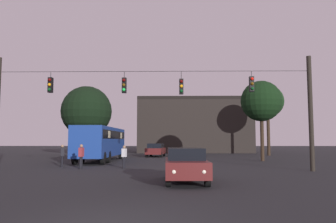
{
  "coord_description": "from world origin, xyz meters",
  "views": [
    {
      "loc": [
        1.34,
        -7.57,
        1.85
      ],
      "look_at": [
        0.99,
        11.31,
        3.49
      ],
      "focal_mm": 35.88,
      "sensor_mm": 36.0,
      "label": 1
    }
  ],
  "objects_px": {
    "city_bus": "(101,140)",
    "car_near_right": "(186,164)",
    "car_far_left": "(156,150)",
    "tree_right_far": "(261,101)",
    "tree_behind_building": "(268,102)",
    "tree_left_silhouette": "(87,111)",
    "pedestrian_crossing_right": "(62,155)",
    "pedestrian_crossing_left": "(81,155)",
    "pedestrian_crossing_center": "(124,156)"
  },
  "relations": [
    {
      "from": "pedestrian_crossing_left",
      "to": "pedestrian_crossing_right",
      "type": "bearing_deg",
      "value": 142.44
    },
    {
      "from": "car_far_left",
      "to": "pedestrian_crossing_center",
      "type": "height_order",
      "value": "pedestrian_crossing_center"
    },
    {
      "from": "car_near_right",
      "to": "tree_right_far",
      "type": "bearing_deg",
      "value": 64.47
    },
    {
      "from": "car_near_right",
      "to": "tree_left_silhouette",
      "type": "bearing_deg",
      "value": 113.52
    },
    {
      "from": "tree_left_silhouette",
      "to": "car_near_right",
      "type": "bearing_deg",
      "value": -66.48
    },
    {
      "from": "tree_behind_building",
      "to": "car_near_right",
      "type": "bearing_deg",
      "value": -112.64
    },
    {
      "from": "city_bus",
      "to": "pedestrian_crossing_center",
      "type": "bearing_deg",
      "value": -67.02
    },
    {
      "from": "pedestrian_crossing_right",
      "to": "tree_right_far",
      "type": "relative_size",
      "value": 0.21
    },
    {
      "from": "pedestrian_crossing_center",
      "to": "tree_behind_building",
      "type": "relative_size",
      "value": 0.17
    },
    {
      "from": "pedestrian_crossing_left",
      "to": "car_far_left",
      "type": "bearing_deg",
      "value": 76.48
    },
    {
      "from": "car_near_right",
      "to": "pedestrian_crossing_left",
      "type": "relative_size",
      "value": 2.72
    },
    {
      "from": "car_far_left",
      "to": "tree_right_far",
      "type": "relative_size",
      "value": 0.61
    },
    {
      "from": "pedestrian_crossing_left",
      "to": "pedestrian_crossing_right",
      "type": "height_order",
      "value": "pedestrian_crossing_left"
    },
    {
      "from": "city_bus",
      "to": "tree_behind_building",
      "type": "xyz_separation_m",
      "value": [
        18.36,
        11.97,
        4.88
      ]
    },
    {
      "from": "city_bus",
      "to": "car_near_right",
      "type": "xyz_separation_m",
      "value": [
        7.09,
        -15.07,
        -1.07
      ]
    },
    {
      "from": "tree_left_silhouette",
      "to": "tree_behind_building",
      "type": "distance_m",
      "value": 22.73
    },
    {
      "from": "tree_behind_building",
      "to": "car_far_left",
      "type": "bearing_deg",
      "value": -166.46
    },
    {
      "from": "city_bus",
      "to": "tree_left_silhouette",
      "type": "height_order",
      "value": "tree_left_silhouette"
    },
    {
      "from": "car_near_right",
      "to": "tree_behind_building",
      "type": "distance_m",
      "value": 29.9
    },
    {
      "from": "pedestrian_crossing_right",
      "to": "pedestrian_crossing_left",
      "type": "bearing_deg",
      "value": -37.56
    },
    {
      "from": "city_bus",
      "to": "tree_right_far",
      "type": "distance_m",
      "value": 15.09
    },
    {
      "from": "city_bus",
      "to": "pedestrian_crossing_center",
      "type": "xyz_separation_m",
      "value": [
        3.21,
        -7.58,
        -1.01
      ]
    },
    {
      "from": "pedestrian_crossing_center",
      "to": "tree_left_silhouette",
      "type": "xyz_separation_m",
      "value": [
        -7.53,
        18.71,
        4.63
      ]
    },
    {
      "from": "car_near_right",
      "to": "city_bus",
      "type": "bearing_deg",
      "value": 115.18
    },
    {
      "from": "car_far_left",
      "to": "tree_right_far",
      "type": "distance_m",
      "value": 13.7
    },
    {
      "from": "car_near_right",
      "to": "tree_behind_building",
      "type": "xyz_separation_m",
      "value": [
        11.28,
        27.04,
        5.95
      ]
    },
    {
      "from": "car_far_left",
      "to": "pedestrian_crossing_left",
      "type": "relative_size",
      "value": 2.78
    },
    {
      "from": "pedestrian_crossing_right",
      "to": "tree_behind_building",
      "type": "distance_m",
      "value": 27.74
    },
    {
      "from": "city_bus",
      "to": "tree_behind_building",
      "type": "distance_m",
      "value": 22.46
    },
    {
      "from": "pedestrian_crossing_left",
      "to": "tree_behind_building",
      "type": "height_order",
      "value": "tree_behind_building"
    },
    {
      "from": "car_far_left",
      "to": "pedestrian_crossing_right",
      "type": "xyz_separation_m",
      "value": [
        -5.7,
        -15.37,
        0.08
      ]
    },
    {
      "from": "pedestrian_crossing_center",
      "to": "pedestrian_crossing_right",
      "type": "xyz_separation_m",
      "value": [
        -4.46,
        0.83,
        0.03
      ]
    },
    {
      "from": "pedestrian_crossing_center",
      "to": "tree_left_silhouette",
      "type": "bearing_deg",
      "value": 111.92
    },
    {
      "from": "car_far_left",
      "to": "tree_behind_building",
      "type": "height_order",
      "value": "tree_behind_building"
    },
    {
      "from": "tree_left_silhouette",
      "to": "tree_right_far",
      "type": "xyz_separation_m",
      "value": [
        18.95,
        -10.4,
        -0.02
      ]
    },
    {
      "from": "tree_behind_building",
      "to": "tree_right_far",
      "type": "xyz_separation_m",
      "value": [
        -3.73,
        -11.24,
        -1.28
      ]
    },
    {
      "from": "car_far_left",
      "to": "tree_left_silhouette",
      "type": "xyz_separation_m",
      "value": [
        -8.77,
        2.51,
        4.69
      ]
    },
    {
      "from": "city_bus",
      "to": "tree_right_far",
      "type": "relative_size",
      "value": 1.49
    },
    {
      "from": "car_far_left",
      "to": "tree_behind_building",
      "type": "relative_size",
      "value": 0.51
    },
    {
      "from": "pedestrian_crossing_right",
      "to": "city_bus",
      "type": "bearing_deg",
      "value": 79.49
    },
    {
      "from": "city_bus",
      "to": "tree_behind_building",
      "type": "relative_size",
      "value": 1.25
    },
    {
      "from": "car_near_right",
      "to": "pedestrian_crossing_right",
      "type": "relative_size",
      "value": 2.79
    },
    {
      "from": "pedestrian_crossing_center",
      "to": "city_bus",
      "type": "bearing_deg",
      "value": 112.98
    },
    {
      "from": "car_near_right",
      "to": "pedestrian_crossing_center",
      "type": "relative_size",
      "value": 2.87
    },
    {
      "from": "pedestrian_crossing_left",
      "to": "pedestrian_crossing_right",
      "type": "relative_size",
      "value": 1.02
    },
    {
      "from": "pedestrian_crossing_center",
      "to": "pedestrian_crossing_right",
      "type": "height_order",
      "value": "pedestrian_crossing_right"
    },
    {
      "from": "city_bus",
      "to": "tree_left_silhouette",
      "type": "bearing_deg",
      "value": 111.19
    },
    {
      "from": "city_bus",
      "to": "car_far_left",
      "type": "bearing_deg",
      "value": 62.7
    },
    {
      "from": "car_near_right",
      "to": "pedestrian_crossing_center",
      "type": "xyz_separation_m",
      "value": [
        -3.87,
        7.49,
        0.06
      ]
    },
    {
      "from": "car_near_right",
      "to": "pedestrian_crossing_right",
      "type": "distance_m",
      "value": 11.78
    }
  ]
}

